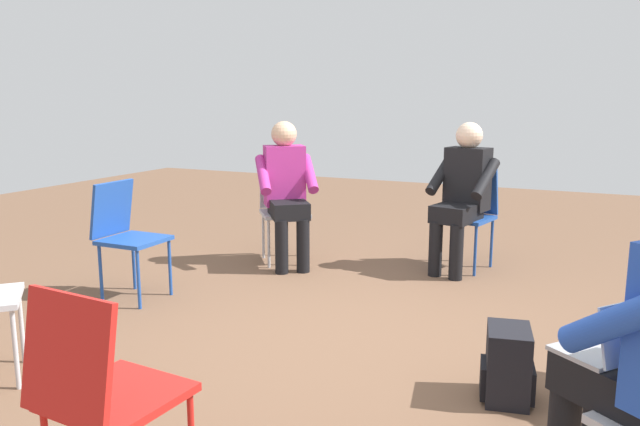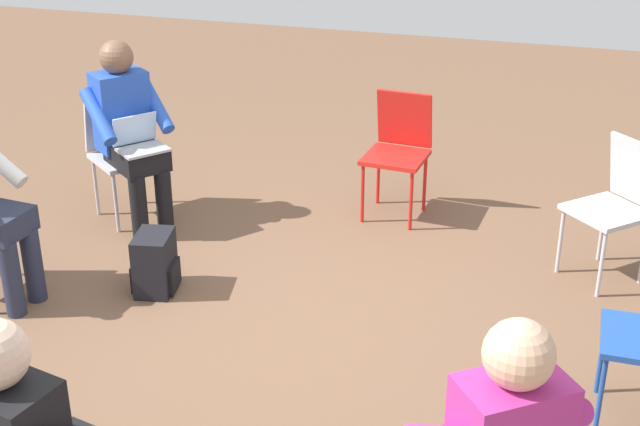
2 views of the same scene
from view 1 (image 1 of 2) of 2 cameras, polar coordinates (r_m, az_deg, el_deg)
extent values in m
plane|color=brown|center=(3.75, 3.96, -12.09)|extent=(14.00, 14.00, 0.00)
cube|color=#1E4799|center=(5.40, 13.18, -0.46)|extent=(0.48, 0.48, 0.03)
cylinder|color=#1E4799|center=(5.23, 14.01, -3.39)|extent=(0.02, 0.02, 0.42)
cylinder|color=#1E4799|center=(5.36, 10.67, -2.89)|extent=(0.02, 0.02, 0.42)
cylinder|color=#1E4799|center=(5.53, 15.41, -2.68)|extent=(0.02, 0.02, 0.42)
cylinder|color=#1E4799|center=(5.66, 12.23, -2.24)|extent=(0.02, 0.02, 0.42)
cube|color=#1E4799|center=(5.53, 14.08, 2.03)|extent=(0.17, 0.39, 0.40)
cube|color=#B7B7BC|center=(5.47, -3.23, -0.05)|extent=(0.56, 0.56, 0.03)
cylinder|color=#B7B7BC|center=(5.38, -1.12, -2.66)|extent=(0.02, 0.02, 0.42)
cylinder|color=#B7B7BC|center=(5.33, -4.70, -2.84)|extent=(0.02, 0.02, 0.42)
cylinder|color=#B7B7BC|center=(5.71, -1.81, -1.89)|extent=(0.02, 0.02, 0.42)
cylinder|color=#B7B7BC|center=(5.65, -5.20, -2.05)|extent=(0.02, 0.02, 0.42)
cube|color=#B7B7BC|center=(5.62, -3.58, 2.45)|extent=(0.31, 0.36, 0.40)
cube|color=red|center=(2.33, -17.97, -15.66)|extent=(0.43, 0.43, 0.03)
cylinder|color=red|center=(2.65, -17.48, -17.77)|extent=(0.02, 0.02, 0.42)
cube|color=red|center=(2.14, -22.13, -12.14)|extent=(0.12, 0.39, 0.40)
cylinder|color=#B7B7BC|center=(3.83, -25.63, -9.31)|extent=(0.02, 0.02, 0.42)
cylinder|color=#B7B7BC|center=(3.51, -26.08, -11.14)|extent=(0.02, 0.02, 0.42)
cube|color=#1E4799|center=(4.65, -16.62, -2.39)|extent=(0.40, 0.40, 0.03)
cylinder|color=#1E4799|center=(4.72, -13.56, -4.86)|extent=(0.02, 0.02, 0.42)
cylinder|color=#1E4799|center=(4.47, -16.26, -5.86)|extent=(0.02, 0.02, 0.42)
cylinder|color=#1E4799|center=(4.94, -16.67, -4.34)|extent=(0.02, 0.02, 0.42)
cylinder|color=#1E4799|center=(4.70, -19.41, -5.26)|extent=(0.02, 0.02, 0.42)
cube|color=#1E4799|center=(4.74, -18.49, 0.39)|extent=(0.38, 0.09, 0.40)
cube|color=black|center=(2.37, 26.36, -13.88)|extent=(0.49, 0.52, 0.14)
cylinder|color=blue|center=(2.07, 25.67, -8.87)|extent=(0.31, 0.37, 0.31)
cube|color=#9EA0A5|center=(2.40, 24.35, -11.37)|extent=(0.37, 0.36, 0.02)
cube|color=#B2D1F2|center=(2.30, 26.72, -9.63)|extent=(0.27, 0.22, 0.20)
cylinder|color=black|center=(5.19, -1.56, -3.01)|extent=(0.11, 0.11, 0.45)
cylinder|color=black|center=(5.15, -3.53, -3.11)|extent=(0.11, 0.11, 0.45)
cube|color=black|center=(5.27, -2.90, 0.38)|extent=(0.52, 0.49, 0.14)
cube|color=#B22D84|center=(5.42, -3.27, 3.43)|extent=(0.38, 0.40, 0.52)
sphere|color=#DBAD89|center=(5.38, -3.31, 7.23)|extent=(0.22, 0.22, 0.22)
cylinder|color=#B22D84|center=(5.35, -0.98, 3.64)|extent=(0.37, 0.31, 0.31)
cylinder|color=#B22D84|center=(5.29, -5.23, 3.51)|extent=(0.37, 0.31, 0.31)
cylinder|color=black|center=(5.09, 12.35, -3.52)|extent=(0.11, 0.11, 0.45)
cylinder|color=black|center=(5.16, 10.54, -3.25)|extent=(0.11, 0.11, 0.45)
cube|color=black|center=(5.21, 12.36, 0.02)|extent=(0.47, 0.38, 0.14)
cube|color=black|center=(5.34, 13.33, 3.06)|extent=(0.29, 0.38, 0.52)
sphere|color=beige|center=(5.31, 13.50, 6.91)|extent=(0.22, 0.22, 0.22)
cylinder|color=black|center=(5.17, 14.91, 3.04)|extent=(0.41, 0.17, 0.31)
cylinder|color=black|center=(5.33, 10.94, 3.43)|extent=(0.41, 0.17, 0.31)
cube|color=black|center=(3.21, 16.79, -13.09)|extent=(0.31, 0.25, 0.36)
cube|color=black|center=(3.25, 16.71, -14.40)|extent=(0.24, 0.28, 0.16)
camera|label=2|loc=(7.59, 4.60, 19.40)|focal=50.00mm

